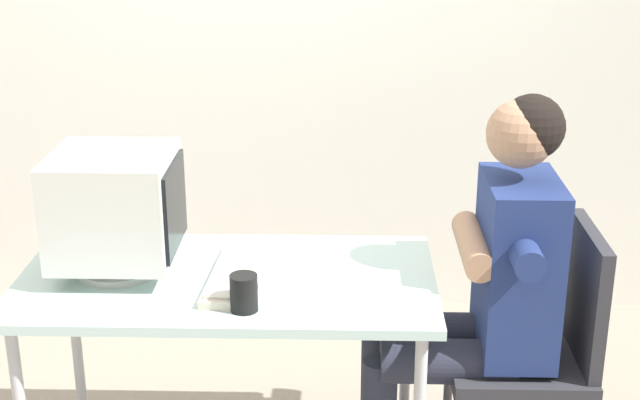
{
  "coord_description": "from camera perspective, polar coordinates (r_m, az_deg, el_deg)",
  "views": [
    {
      "loc": [
        0.35,
        -2.55,
        1.91
      ],
      "look_at": [
        0.28,
        0.0,
        0.99
      ],
      "focal_mm": 51.62,
      "sensor_mm": 36.0,
      "label": 1
    }
  ],
  "objects": [
    {
      "name": "desk",
      "position": [
        2.85,
        -5.75,
        -5.84
      ],
      "size": [
        1.27,
        0.68,
        0.74
      ],
      "color": "#B7B7BC",
      "rests_on": "ground_plane"
    },
    {
      "name": "office_chair",
      "position": [
        3.01,
        13.41,
        -8.7
      ],
      "size": [
        0.43,
        0.43,
        0.89
      ],
      "color": "#4C4C51",
      "rests_on": "ground_plane"
    },
    {
      "name": "crt_monitor",
      "position": [
        2.84,
        -12.57,
        -0.44
      ],
      "size": [
        0.37,
        0.36,
        0.38
      ],
      "color": "silver",
      "rests_on": "desk"
    },
    {
      "name": "desk_mug",
      "position": [
        2.59,
        -4.73,
        -5.72
      ],
      "size": [
        0.08,
        0.09,
        0.11
      ],
      "color": "black",
      "rests_on": "desk"
    },
    {
      "name": "keyboard",
      "position": [
        2.8,
        -5.14,
        -4.59
      ],
      "size": [
        0.18,
        0.45,
        0.03
      ],
      "color": "beige",
      "rests_on": "desk"
    },
    {
      "name": "person_seated",
      "position": [
        2.88,
        9.99,
        -5.11
      ],
      "size": [
        0.71,
        0.56,
        1.31
      ],
      "color": "navy",
      "rests_on": "ground_plane"
    }
  ]
}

